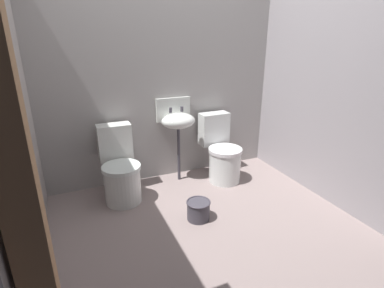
{
  "coord_description": "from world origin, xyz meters",
  "views": [
    {
      "loc": [
        -1.08,
        -2.22,
        1.71
      ],
      "look_at": [
        0.0,
        0.28,
        0.7
      ],
      "focal_mm": 28.22,
      "sensor_mm": 36.0,
      "label": 1
    }
  ],
  "objects_px": {
    "toilet_left": "(120,171)",
    "sink": "(177,120)",
    "bucket": "(198,210)",
    "toilet_right": "(221,154)",
    "wooden_door_post": "(13,170)"
  },
  "relations": [
    {
      "from": "toilet_right",
      "to": "sink",
      "type": "distance_m",
      "value": 0.68
    },
    {
      "from": "wooden_door_post",
      "to": "sink",
      "type": "relative_size",
      "value": 2.44
    },
    {
      "from": "sink",
      "to": "bucket",
      "type": "relative_size",
      "value": 4.19
    },
    {
      "from": "toilet_left",
      "to": "sink",
      "type": "relative_size",
      "value": 0.79
    },
    {
      "from": "sink",
      "to": "bucket",
      "type": "xyz_separation_m",
      "value": [
        -0.13,
        -0.89,
        -0.65
      ]
    },
    {
      "from": "bucket",
      "to": "toilet_left",
      "type": "bearing_deg",
      "value": 130.5
    },
    {
      "from": "wooden_door_post",
      "to": "toilet_left",
      "type": "relative_size",
      "value": 3.09
    },
    {
      "from": "toilet_left",
      "to": "wooden_door_post",
      "type": "bearing_deg",
      "value": 69.21
    },
    {
      "from": "sink",
      "to": "wooden_door_post",
      "type": "bearing_deg",
      "value": -126.33
    },
    {
      "from": "toilet_left",
      "to": "sink",
      "type": "xyz_separation_m",
      "value": [
        0.73,
        0.19,
        0.43
      ]
    },
    {
      "from": "wooden_door_post",
      "to": "toilet_right",
      "type": "relative_size",
      "value": 3.09
    },
    {
      "from": "bucket",
      "to": "toilet_right",
      "type": "bearing_deg",
      "value": 48.28
    },
    {
      "from": "toilet_left",
      "to": "toilet_right",
      "type": "xyz_separation_m",
      "value": [
        1.23,
        0.0,
        0.0
      ]
    },
    {
      "from": "sink",
      "to": "bucket",
      "type": "bearing_deg",
      "value": -98.39
    },
    {
      "from": "toilet_left",
      "to": "sink",
      "type": "distance_m",
      "value": 0.87
    }
  ]
}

